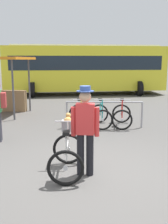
# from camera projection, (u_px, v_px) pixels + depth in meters

# --- Properties ---
(ground_plane) EXTENTS (80.00, 80.00, 0.00)m
(ground_plane) POSITION_uv_depth(u_px,v_px,m) (92.00, 171.00, 5.35)
(ground_plane) COLOR #514F4C
(bike_rack_rail) EXTENTS (2.50, 0.22, 0.88)m
(bike_rack_rail) POSITION_uv_depth(u_px,v_px,m) (104.00, 108.00, 8.67)
(bike_rack_rail) COLOR #99999E
(bike_rack_rail) RESTS_ON ground
(racked_bike_yellow) EXTENTS (0.87, 1.21, 0.97)m
(racked_bike_yellow) POSITION_uv_depth(u_px,v_px,m) (80.00, 115.00, 8.90)
(racked_bike_yellow) COLOR black
(racked_bike_yellow) RESTS_ON ground
(racked_bike_teal) EXTENTS (0.79, 1.19, 0.98)m
(racked_bike_teal) POSITION_uv_depth(u_px,v_px,m) (101.00, 115.00, 8.90)
(racked_bike_teal) COLOR black
(racked_bike_teal) RESTS_ON ground
(racked_bike_red) EXTENTS (0.71, 1.12, 0.97)m
(racked_bike_red) POSITION_uv_depth(u_px,v_px,m) (122.00, 116.00, 8.89)
(racked_bike_red) COLOR black
(racked_bike_red) RESTS_ON ground
(featured_bicycle) EXTENTS (0.75, 1.23, 1.09)m
(featured_bicycle) POSITION_uv_depth(u_px,v_px,m) (67.00, 148.00, 5.26)
(featured_bicycle) COLOR black
(featured_bicycle) RESTS_ON ground
(person_with_featured_bike) EXTENTS (0.53, 0.32, 1.72)m
(person_with_featured_bike) POSITION_uv_depth(u_px,v_px,m) (85.00, 127.00, 5.00)
(person_with_featured_bike) COLOR black
(person_with_featured_bike) RESTS_ON ground
(bus_distant) EXTENTS (10.29, 4.63, 3.08)m
(bus_distant) POSITION_uv_depth(u_px,v_px,m) (85.00, 67.00, 17.10)
(bus_distant) COLOR yellow
(bus_distant) RESTS_ON ground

